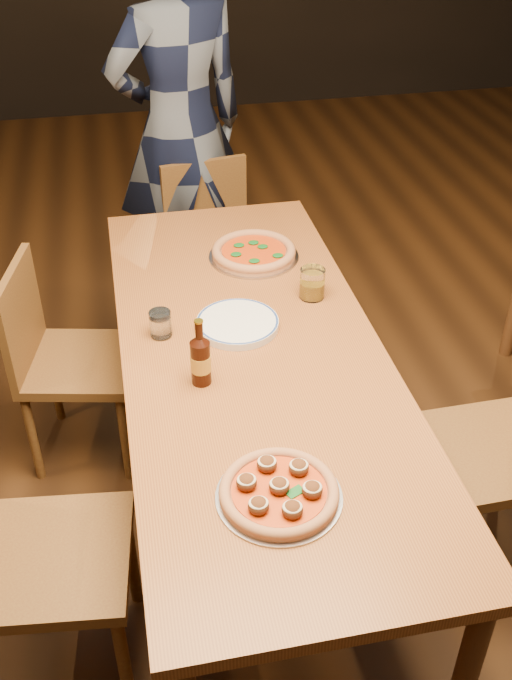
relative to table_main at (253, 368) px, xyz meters
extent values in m
plane|color=black|center=(0.00, 0.00, -0.68)|extent=(9.00, 9.00, 0.00)
cube|color=brown|center=(0.00, 0.00, 0.05)|extent=(0.80, 2.00, 0.04)
cylinder|color=#4F2D16|center=(-0.34, 0.94, -0.32)|extent=(0.06, 0.06, 0.71)
cylinder|color=#4F2D16|center=(0.34, 0.94, -0.32)|extent=(0.06, 0.06, 0.71)
cylinder|color=#B7B7BF|center=(-0.06, -0.61, 0.07)|extent=(0.31, 0.31, 0.01)
cylinder|color=#CB7854|center=(-0.06, -0.61, 0.09)|extent=(0.29, 0.29, 0.02)
torus|color=#CB7854|center=(-0.06, -0.61, 0.09)|extent=(0.29, 0.29, 0.03)
cylinder|color=red|center=(-0.06, -0.61, 0.10)|extent=(0.23, 0.23, 0.00)
cylinder|color=#B7B7BF|center=(0.12, 0.56, 0.07)|extent=(0.33, 0.33, 0.01)
cylinder|color=#CB7854|center=(0.12, 0.56, 0.09)|extent=(0.31, 0.31, 0.02)
torus|color=#CB7854|center=(0.12, 0.56, 0.10)|extent=(0.31, 0.31, 0.03)
cylinder|color=red|center=(0.12, 0.56, 0.10)|extent=(0.24, 0.24, 0.00)
cylinder|color=white|center=(-0.02, 0.13, 0.08)|extent=(0.26, 0.26, 0.03)
cylinder|color=black|center=(-0.18, -0.13, 0.14)|extent=(0.06, 0.06, 0.14)
cylinder|color=black|center=(-0.18, -0.13, 0.25)|extent=(0.02, 0.02, 0.07)
cylinder|color=gold|center=(-0.18, -0.13, 0.14)|extent=(0.06, 0.06, 0.05)
cylinder|color=white|center=(-0.27, 0.13, 0.11)|extent=(0.07, 0.07, 0.09)
cylinder|color=#9C6D11|center=(0.25, 0.26, 0.12)|extent=(0.08, 0.08, 0.11)
imported|color=black|center=(-0.04, 1.49, 0.24)|extent=(0.77, 0.63, 1.84)
camera|label=1|loc=(-0.36, -1.84, 1.45)|focal=40.00mm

